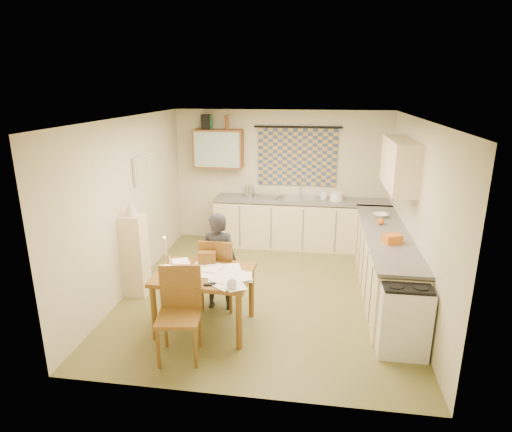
% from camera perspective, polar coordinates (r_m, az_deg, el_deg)
% --- Properties ---
extents(floor, '(4.00, 4.50, 0.02)m').
position_cam_1_polar(floor, '(6.42, 1.30, -10.11)').
color(floor, brown).
rests_on(floor, ground).
extents(ceiling, '(4.00, 4.50, 0.02)m').
position_cam_1_polar(ceiling, '(5.73, 1.47, 12.96)').
color(ceiling, white).
rests_on(ceiling, floor).
extents(wall_back, '(4.00, 0.02, 2.50)m').
position_cam_1_polar(wall_back, '(8.13, 3.33, 5.15)').
color(wall_back, beige).
rests_on(wall_back, floor).
extents(wall_front, '(4.00, 0.02, 2.50)m').
position_cam_1_polar(wall_front, '(3.86, -2.78, -8.53)').
color(wall_front, beige).
rests_on(wall_front, floor).
extents(wall_left, '(0.02, 4.50, 2.50)m').
position_cam_1_polar(wall_left, '(6.50, -16.51, 1.45)').
color(wall_left, beige).
rests_on(wall_left, floor).
extents(wall_right, '(0.02, 4.50, 2.50)m').
position_cam_1_polar(wall_right, '(6.06, 20.61, -0.05)').
color(wall_right, beige).
rests_on(wall_right, floor).
extents(window_blind, '(1.45, 0.03, 1.05)m').
position_cam_1_polar(window_blind, '(8.00, 5.52, 7.82)').
color(window_blind, navy).
rests_on(window_blind, wall_back).
extents(curtain_rod, '(1.60, 0.04, 0.04)m').
position_cam_1_polar(curtain_rod, '(7.91, 5.62, 11.73)').
color(curtain_rod, black).
rests_on(curtain_rod, wall_back).
extents(wall_cabinet, '(0.90, 0.34, 0.70)m').
position_cam_1_polar(wall_cabinet, '(8.04, -5.00, 8.96)').
color(wall_cabinet, brown).
rests_on(wall_cabinet, wall_back).
extents(wall_cabinet_glass, '(0.84, 0.02, 0.64)m').
position_cam_1_polar(wall_cabinet_glass, '(7.88, -5.29, 8.79)').
color(wall_cabinet_glass, '#99B2A5').
rests_on(wall_cabinet_glass, wall_back).
extents(upper_cabinet_right, '(0.34, 1.30, 0.70)m').
position_cam_1_polar(upper_cabinet_right, '(6.42, 18.61, 6.57)').
color(upper_cabinet_right, beige).
rests_on(upper_cabinet_right, wall_right).
extents(framed_print, '(0.04, 0.50, 0.40)m').
position_cam_1_polar(framed_print, '(6.74, -15.12, 6.03)').
color(framed_print, beige).
rests_on(framed_print, wall_left).
extents(print_canvas, '(0.01, 0.42, 0.32)m').
position_cam_1_polar(print_canvas, '(6.73, -14.93, 6.03)').
color(print_canvas, beige).
rests_on(print_canvas, wall_left).
extents(counter_back, '(3.30, 0.62, 0.92)m').
position_cam_1_polar(counter_back, '(8.01, 6.37, -1.02)').
color(counter_back, beige).
rests_on(counter_back, floor).
extents(counter_right, '(0.62, 2.95, 0.92)m').
position_cam_1_polar(counter_right, '(6.51, 16.73, -5.98)').
color(counter_right, beige).
rests_on(counter_right, floor).
extents(stove, '(0.54, 0.54, 0.85)m').
position_cam_1_polar(stove, '(5.22, 18.91, -12.51)').
color(stove, white).
rests_on(stove, floor).
extents(sink, '(0.57, 0.47, 0.10)m').
position_cam_1_polar(sink, '(7.89, 5.89, 1.97)').
color(sink, silver).
rests_on(sink, counter_back).
extents(tap, '(0.03, 0.03, 0.28)m').
position_cam_1_polar(tap, '(8.02, 5.98, 3.54)').
color(tap, silver).
rests_on(tap, counter_back).
extents(dish_rack, '(0.43, 0.40, 0.06)m').
position_cam_1_polar(dish_rack, '(7.92, 1.91, 2.62)').
color(dish_rack, silver).
rests_on(dish_rack, counter_back).
extents(kettle, '(0.22, 0.22, 0.24)m').
position_cam_1_polar(kettle, '(7.95, -0.89, 3.35)').
color(kettle, silver).
rests_on(kettle, counter_back).
extents(mixing_bowl, '(0.28, 0.28, 0.16)m').
position_cam_1_polar(mixing_bowl, '(7.87, 10.69, 2.61)').
color(mixing_bowl, white).
rests_on(mixing_bowl, counter_back).
extents(soap_bottle, '(0.13, 0.13, 0.19)m').
position_cam_1_polar(soap_bottle, '(7.90, 8.97, 2.87)').
color(soap_bottle, white).
rests_on(soap_bottle, counter_back).
extents(bowl, '(0.29, 0.29, 0.06)m').
position_cam_1_polar(bowl, '(7.04, 16.26, 0.10)').
color(bowl, white).
rests_on(bowl, counter_right).
extents(orange_bag, '(0.26, 0.23, 0.12)m').
position_cam_1_polar(orange_bag, '(5.91, 17.74, -2.92)').
color(orange_bag, orange).
rests_on(orange_bag, counter_right).
extents(fruit_orange, '(0.10, 0.10, 0.10)m').
position_cam_1_polar(fruit_orange, '(6.65, 16.28, -0.69)').
color(fruit_orange, orange).
rests_on(fruit_orange, counter_right).
extents(speaker, '(0.19, 0.22, 0.26)m').
position_cam_1_polar(speaker, '(8.05, -6.70, 12.36)').
color(speaker, black).
rests_on(speaker, wall_cabinet).
extents(bottle_green, '(0.09, 0.09, 0.26)m').
position_cam_1_polar(bottle_green, '(8.03, -6.07, 12.36)').
color(bottle_green, '#195926').
rests_on(bottle_green, wall_cabinet).
extents(bottle_brown, '(0.09, 0.09, 0.26)m').
position_cam_1_polar(bottle_brown, '(7.96, -3.92, 12.38)').
color(bottle_brown, brown).
rests_on(bottle_brown, wall_cabinet).
extents(dining_table, '(1.17, 0.90, 0.75)m').
position_cam_1_polar(dining_table, '(5.41, -6.80, -11.06)').
color(dining_table, brown).
rests_on(dining_table, floor).
extents(chair_far, '(0.47, 0.47, 1.01)m').
position_cam_1_polar(chair_far, '(5.92, -4.86, -9.15)').
color(chair_far, brown).
rests_on(chair_far, floor).
extents(chair_near, '(0.53, 0.53, 1.02)m').
position_cam_1_polar(chair_near, '(4.96, -10.11, -14.84)').
color(chair_near, brown).
rests_on(chair_near, floor).
extents(person, '(0.50, 0.34, 1.36)m').
position_cam_1_polar(person, '(5.72, -5.03, -6.05)').
color(person, black).
rests_on(person, floor).
extents(shelf_stand, '(0.32, 0.30, 1.19)m').
position_cam_1_polar(shelf_stand, '(6.35, -15.84, -5.08)').
color(shelf_stand, beige).
rests_on(shelf_stand, floor).
extents(lampshade, '(0.20, 0.20, 0.22)m').
position_cam_1_polar(lampshade, '(6.12, -16.37, 1.07)').
color(lampshade, beige).
rests_on(lampshade, shelf_stand).
extents(letter_rack, '(0.23, 0.13, 0.16)m').
position_cam_1_polar(letter_rack, '(5.45, -6.55, -5.57)').
color(letter_rack, brown).
rests_on(letter_rack, dining_table).
extents(mug, '(0.17, 0.17, 0.09)m').
position_cam_1_polar(mug, '(4.80, -3.23, -9.14)').
color(mug, white).
rests_on(mug, dining_table).
extents(magazine, '(0.28, 0.33, 0.03)m').
position_cam_1_polar(magazine, '(5.16, -12.32, -8.01)').
color(magazine, maroon).
rests_on(magazine, dining_table).
extents(book, '(0.21, 0.27, 0.02)m').
position_cam_1_polar(book, '(5.30, -11.29, -7.31)').
color(book, orange).
rests_on(book, dining_table).
extents(orange_box, '(0.12, 0.08, 0.04)m').
position_cam_1_polar(orange_box, '(5.09, -11.10, -8.22)').
color(orange_box, orange).
rests_on(orange_box, dining_table).
extents(eyeglasses, '(0.13, 0.06, 0.02)m').
position_cam_1_polar(eyeglasses, '(4.91, -6.24, -9.10)').
color(eyeglasses, black).
rests_on(eyeglasses, dining_table).
extents(candle_holder, '(0.07, 0.07, 0.18)m').
position_cam_1_polar(candle_holder, '(5.40, -11.63, -5.92)').
color(candle_holder, silver).
rests_on(candle_holder, dining_table).
extents(candle, '(0.03, 0.03, 0.22)m').
position_cam_1_polar(candle, '(5.32, -11.98, -4.01)').
color(candle, white).
rests_on(candle, dining_table).
extents(candle_flame, '(0.02, 0.02, 0.02)m').
position_cam_1_polar(candle_flame, '(5.27, -12.14, -2.79)').
color(candle_flame, '#FFCC66').
rests_on(candle_flame, dining_table).
extents(papers, '(1.15, 0.91, 0.02)m').
position_cam_1_polar(papers, '(5.17, -4.85, -7.64)').
color(papers, white).
rests_on(papers, dining_table).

